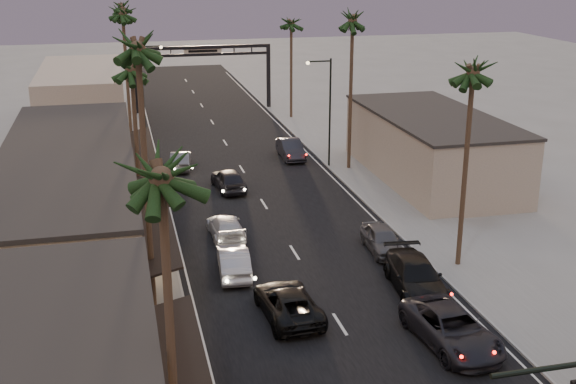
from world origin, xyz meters
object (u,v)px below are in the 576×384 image
streetlight_left (145,84)px  palm_ld (122,9)px  palm_lb (137,40)px  curbside_near (452,329)px  oncoming_silver (234,261)px  palm_lc (131,62)px  palm_ra (474,64)px  oncoming_pickup (288,303)px  palm_far (121,3)px  palm_rc (291,19)px  palm_la (160,163)px  streetlight_right (327,104)px  curbside_black (416,276)px  palm_rb (353,15)px  arch (203,62)px

streetlight_left → palm_ld: 7.88m
palm_lb → curbside_near: palm_lb is taller
oncoming_silver → palm_lc: bearing=-61.1°
palm_ra → oncoming_pickup: bearing=-161.5°
palm_lb → palm_ld: (0.00, 33.00, -0.97)m
palm_lc → palm_far: bearing=89.6°
palm_rc → oncoming_pickup: bearing=-104.0°
palm_la → curbside_near: 18.15m
palm_ld → curbside_near: bearing=-71.6°
curbside_near → palm_la: bearing=-156.7°
palm_ld → curbside_near: size_ratio=2.39×
streetlight_right → palm_ra: palm_ra is taller
curbside_near → palm_ld: bearing=103.2°
palm_lb → palm_ld: size_ratio=1.07×
streetlight_left → palm_far: size_ratio=0.68×
palm_lc → curbside_black: palm_lc is taller
palm_rb → palm_rc: size_ratio=1.16×
curbside_near → curbside_black: (0.60, 5.50, 0.03)m
oncoming_pickup → curbside_near: (6.57, -4.35, 0.07)m
oncoming_silver → palm_rb: bearing=-120.3°
palm_rc → palm_far: 21.97m
arch → streetlight_right: bearing=-74.5°
arch → palm_rb: 28.24m
palm_la → curbside_near: bearing=28.5°
palm_la → arch: bearing=82.0°
palm_ra → oncoming_silver: (-12.61, 1.86, -10.67)m
palm_lc → palm_rb: 19.07m
palm_ld → oncoming_silver: palm_ld is taller
palm_ld → palm_ra: 35.47m
palm_lc → palm_rb: size_ratio=0.86×
palm_ld → palm_ra: (17.20, -31.00, -0.97)m
oncoming_silver → streetlight_right: bearing=-115.2°
palm_rc → oncoming_pickup: (-10.84, -43.64, -9.71)m
streetlight_right → curbside_black: size_ratio=1.52×
arch → oncoming_silver: bearing=-95.2°
palm_rc → curbside_black: bearing=-94.9°
oncoming_silver → curbside_black: bearing=158.6°
oncoming_pickup → arch: bearing=-95.8°
streetlight_left → palm_rb: (15.52, -14.00, 7.09)m
palm_far → oncoming_silver: palm_far is taller
streetlight_right → palm_ra: size_ratio=0.68×
arch → streetlight_right: 25.94m
arch → curbside_black: 48.96m
palm_rb → curbside_black: palm_rb is taller
palm_rc → curbside_near: (-4.27, -47.98, -9.64)m
streetlight_right → palm_la: (-15.52, -36.00, 6.11)m
palm_lb → streetlight_right: bearing=56.0°
streetlight_right → oncoming_silver: streetlight_right is taller
oncoming_silver → palm_far: bearing=-80.8°
oncoming_pickup → streetlight_right: bearing=-113.6°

